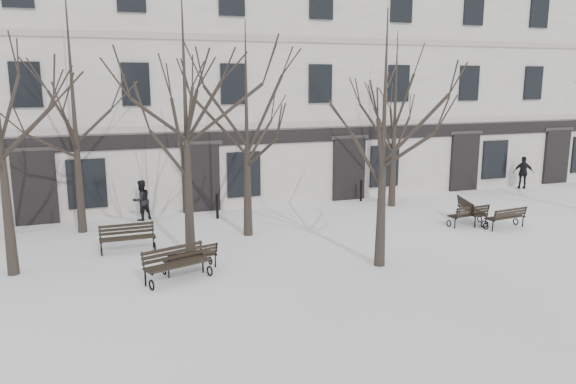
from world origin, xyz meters
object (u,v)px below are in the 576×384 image
bench_5 (470,210)px  tree_1 (185,94)px  bench_0 (177,263)px  bench_4 (469,214)px  bench_3 (127,237)px  tree_2 (385,110)px  bench_2 (506,217)px  bench_1 (191,257)px

bench_5 → tree_1: bearing=111.3°
bench_0 → bench_4: bearing=-8.0°
tree_1 → bench_3: 5.21m
tree_2 → bench_4: tree_2 is taller
bench_2 → bench_3: bench_3 is taller
tree_2 → bench_5: tree_2 is taller
bench_2 → bench_4: size_ratio=1.01×
bench_0 → tree_1: bearing=50.9°
bench_3 → tree_1: bearing=-37.0°
tree_2 → bench_4: size_ratio=4.46×
bench_1 → bench_3: 3.17m
tree_2 → bench_4: (5.58, 2.98, -4.28)m
tree_2 → bench_3: 9.28m
tree_2 → bench_0: (-6.04, 0.80, -4.21)m
tree_2 → bench_0: 7.40m
bench_0 → bench_1: bearing=32.2°
tree_1 → bench_5: 12.23m
tree_1 → bench_1: bearing=-99.9°
bench_1 → bench_4: 11.22m
bench_4 → bench_5: 0.62m
tree_2 → bench_4: bearing=28.1°
tree_1 → bench_3: (-1.84, 1.36, -4.68)m
tree_2 → bench_0: size_ratio=3.77×
tree_1 → tree_2: (5.29, -2.79, -0.44)m
tree_2 → bench_3: size_ratio=4.23×
bench_3 → bench_4: bearing=-5.7°
tree_2 → bench_5: size_ratio=3.86×
tree_2 → bench_3: tree_2 is taller
bench_2 → bench_4: (-1.07, 0.82, -0.00)m
bench_0 → bench_3: (-1.09, 3.36, -0.04)m
tree_1 → bench_5: tree_1 is taller
tree_1 → bench_4: bearing=1.0°
bench_2 → tree_1: bearing=-9.4°
bench_1 → bench_0: bearing=34.5°
tree_1 → bench_4: size_ratio=4.87×
bench_1 → bench_2: (12.18, 0.74, 0.02)m
bench_1 → bench_5: size_ratio=0.86×
bench_1 → bench_4: bench_4 is taller
tree_1 → bench_1: size_ratio=4.89×
bench_3 → bench_4: size_ratio=1.05×
bench_2 → bench_3: bearing=-14.6°
tree_1 → bench_0: (-0.74, -1.99, -4.65)m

